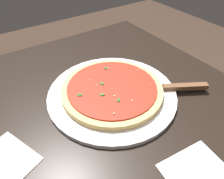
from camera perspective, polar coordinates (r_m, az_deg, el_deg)
name	(u,v)px	position (r m, az deg, el deg)	size (l,w,h in m)	color
restaurant_table	(115,142)	(0.67, 0.84, -14.35)	(0.91, 0.76, 0.76)	black
serving_plate	(112,93)	(0.58, 0.00, -1.06)	(0.36, 0.36, 0.01)	white
pizza	(112,89)	(0.57, 0.00, 0.12)	(0.28, 0.28, 0.02)	#DBB26B
pizza_server	(171,88)	(0.61, 16.15, 0.47)	(0.15, 0.21, 0.01)	silver
napkin_folded_right	(1,165)	(0.50, -28.64, -17.96)	(0.12, 0.12, 0.00)	white
napkin_loose_left	(201,177)	(0.47, 23.58, -21.48)	(0.12, 0.13, 0.00)	white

